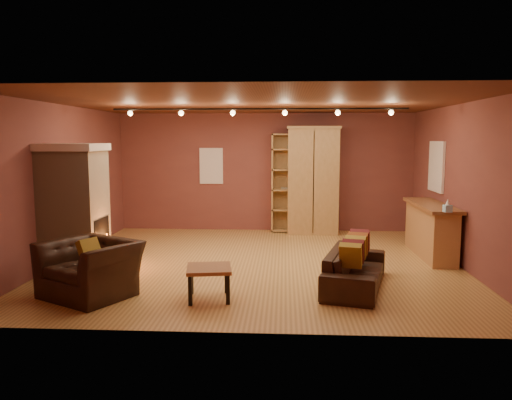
# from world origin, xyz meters

# --- Properties ---
(floor) EXTENTS (7.00, 7.00, 0.00)m
(floor) POSITION_xyz_m (0.00, 0.00, 0.00)
(floor) COLOR #A4773A
(floor) RESTS_ON ground
(ceiling) EXTENTS (7.00, 7.00, 0.00)m
(ceiling) POSITION_xyz_m (0.00, 0.00, 2.80)
(ceiling) COLOR brown
(ceiling) RESTS_ON back_wall
(back_wall) EXTENTS (7.00, 0.02, 2.80)m
(back_wall) POSITION_xyz_m (0.00, 3.25, 1.40)
(back_wall) COLOR brown
(back_wall) RESTS_ON floor
(left_wall) EXTENTS (0.02, 6.50, 2.80)m
(left_wall) POSITION_xyz_m (-3.50, 0.00, 1.40)
(left_wall) COLOR brown
(left_wall) RESTS_ON floor
(right_wall) EXTENTS (0.02, 6.50, 2.80)m
(right_wall) POSITION_xyz_m (3.50, 0.00, 1.40)
(right_wall) COLOR brown
(right_wall) RESTS_ON floor
(fireplace) EXTENTS (1.01, 0.98, 2.12)m
(fireplace) POSITION_xyz_m (-3.04, -0.60, 1.06)
(fireplace) COLOR tan
(fireplace) RESTS_ON floor
(back_window) EXTENTS (0.56, 0.04, 0.86)m
(back_window) POSITION_xyz_m (-1.30, 3.23, 1.55)
(back_window) COLOR white
(back_window) RESTS_ON back_wall
(bookcase) EXTENTS (0.95, 0.37, 2.32)m
(bookcase) POSITION_xyz_m (0.63, 3.13, 1.18)
(bookcase) COLOR tan
(bookcase) RESTS_ON floor
(armoire) EXTENTS (1.22, 0.69, 2.48)m
(armoire) POSITION_xyz_m (1.12, 2.93, 1.25)
(armoire) COLOR tan
(armoire) RESTS_ON floor
(bar_counter) EXTENTS (0.56, 2.08, 0.99)m
(bar_counter) POSITION_xyz_m (3.20, 0.70, 0.51)
(bar_counter) COLOR tan
(bar_counter) RESTS_ON floor
(tissue_box) EXTENTS (0.13, 0.13, 0.21)m
(tissue_box) POSITION_xyz_m (3.15, -0.37, 1.08)
(tissue_box) COLOR #96CDF0
(tissue_box) RESTS_ON bar_counter
(right_window) EXTENTS (0.05, 0.90, 1.00)m
(right_window) POSITION_xyz_m (3.47, 1.40, 1.65)
(right_window) COLOR white
(right_window) RESTS_ON right_wall
(loveseat) EXTENTS (1.02, 1.98, 0.78)m
(loveseat) POSITION_xyz_m (1.52, -1.38, 0.39)
(loveseat) COLOR black
(loveseat) RESTS_ON floor
(armchair) EXTENTS (1.42, 1.25, 1.04)m
(armchair) POSITION_xyz_m (-2.25, -2.01, 0.52)
(armchair) COLOR black
(armchair) RESTS_ON floor
(coffee_table) EXTENTS (0.68, 0.68, 0.45)m
(coffee_table) POSITION_xyz_m (-0.56, -2.07, 0.39)
(coffee_table) COLOR #915C35
(coffee_table) RESTS_ON floor
(track_rail) EXTENTS (5.20, 0.09, 0.13)m
(track_rail) POSITION_xyz_m (0.00, 0.20, 2.69)
(track_rail) COLOR black
(track_rail) RESTS_ON ceiling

